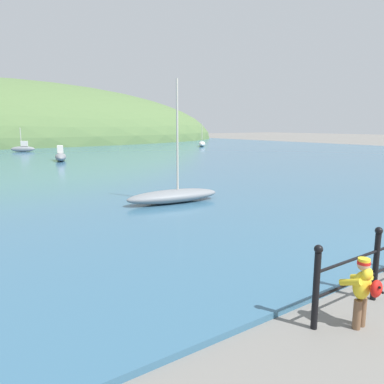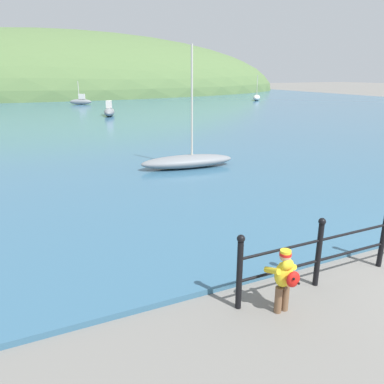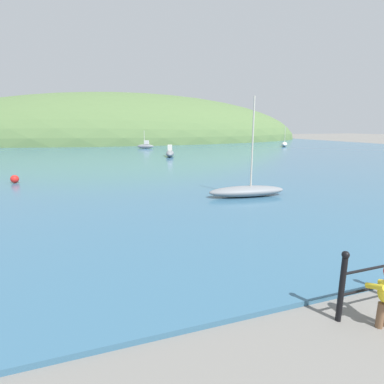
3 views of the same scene
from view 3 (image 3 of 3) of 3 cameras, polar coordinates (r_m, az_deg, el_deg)
water at (r=34.88m, az=-5.68°, el=7.39°), size 80.00×60.00×0.10m
far_hillside at (r=69.16m, az=-12.56°, el=9.60°), size 82.35×45.29×19.92m
boat_far_right at (r=30.26m, az=-4.22°, el=7.45°), size 1.56×2.94×1.15m
boat_twin_mast at (r=41.72m, az=-8.85°, el=8.70°), size 2.31×1.48×2.40m
boat_blue_hull at (r=13.20m, az=10.42°, el=0.27°), size 3.49×1.33×4.20m
boat_white_sailboat at (r=47.42m, az=17.19°, el=8.69°), size 2.37×2.76×2.93m
mooring_buoy at (r=18.71m, az=-30.70°, el=2.14°), size 0.42×0.42×0.42m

